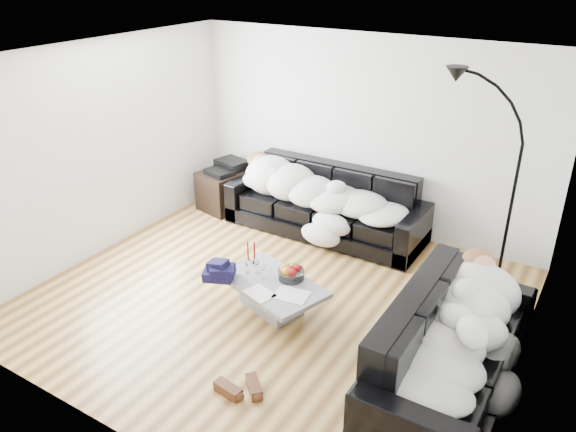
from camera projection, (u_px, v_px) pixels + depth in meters
The scene contains 24 objects.
ground at pixel (274, 299), 6.22m from camera, with size 5.00×5.00×0.00m, color brown.
wall_back at pixel (365, 135), 7.39m from camera, with size 5.00×0.02×2.60m, color silver.
wall_left at pixel (101, 150), 6.84m from camera, with size 0.02×4.50×2.60m, color silver.
wall_right at pixel (535, 255), 4.48m from camera, with size 0.02×4.50×2.60m, color silver.
ceiling at pixel (271, 59), 5.10m from camera, with size 5.00×5.00×0.00m, color white.
sofa_back at pixel (325, 203), 7.52m from camera, with size 2.70×0.93×0.88m, color black.
sofa_right at pixel (453, 348), 4.76m from camera, with size 2.22×0.95×0.90m, color black.
sleeper_back at pixel (324, 189), 7.39m from camera, with size 2.28×0.79×0.46m, color silver, non-canonical shape.
sleeper_right at pixel (456, 328), 4.67m from camera, with size 1.91×0.80×0.47m, color silver, non-canonical shape.
teal_cushion at pixel (472, 282), 5.20m from camera, with size 0.36×0.30×0.20m, color #0E6568.
coffee_table at pixel (271, 295), 5.98m from camera, with size 1.16×0.68×0.34m, color #939699.
fruit_bowl at pixel (291, 271), 5.93m from camera, with size 0.28×0.28×0.17m, color white.
wine_glass_a at pixel (258, 266), 6.04m from camera, with size 0.07×0.07×0.17m, color white.
wine_glass_b at pixel (247, 267), 6.04m from camera, with size 0.07×0.07×0.16m, color white.
wine_glass_c at pixel (263, 271), 5.94m from camera, with size 0.07×0.07×0.17m, color white.
candle_left at pixel (248, 252), 6.23m from camera, with size 0.05×0.05×0.25m, color maroon.
candle_right at pixel (254, 253), 6.21m from camera, with size 0.05×0.05×0.26m, color maroon.
newspaper_a at pixel (291, 295), 5.67m from camera, with size 0.34×0.26×0.01m, color silver.
newspaper_b at pixel (260, 293), 5.70m from camera, with size 0.31×0.22×0.01m, color silver.
navy_jacket at pixel (221, 265), 5.90m from camera, with size 0.33×0.28×0.17m, color black, non-canonical shape.
shoes at pixel (240, 388), 4.88m from camera, with size 0.47×0.34×0.11m, color #472311, non-canonical shape.
av_cabinet at pixel (229, 188), 8.36m from camera, with size 0.58×0.84×0.58m, color black.
stereo at pixel (228, 166), 8.21m from camera, with size 0.44×0.34×0.13m, color black.
floor_lamp at pixel (511, 207), 5.86m from camera, with size 0.78×0.31×2.16m, color black, non-canonical shape.
Camera 1 is at (2.86, -4.37, 3.50)m, focal length 35.00 mm.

